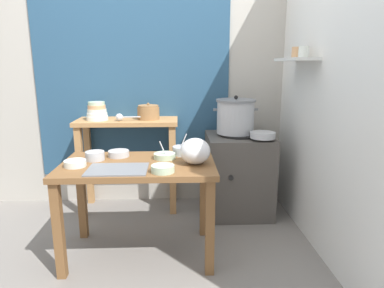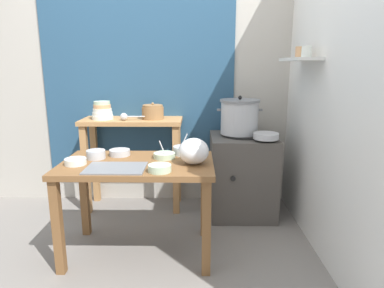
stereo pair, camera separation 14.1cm
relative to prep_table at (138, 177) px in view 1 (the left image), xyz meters
The scene contains 19 objects.
ground_plane 0.61m from the prep_table, 83.78° to the left, with size 9.00×9.00×0.00m, color gray.
wall_back 1.33m from the prep_table, 85.58° to the left, with size 4.40×0.12×2.60m.
wall_right 1.58m from the prep_table, ahead, with size 0.30×3.20×2.60m.
prep_table is the anchor object (origin of this frame).
back_shelf_table 0.89m from the prep_table, 102.46° to the left, with size 0.96×0.40×0.90m.
stove_block 1.16m from the prep_table, 40.14° to the left, with size 0.60×0.61×0.78m.
steamer_pot 1.17m from the prep_table, 42.24° to the left, with size 0.42×0.37×0.35m.
clay_pot 0.93m from the prep_table, 89.08° to the left, with size 0.21×0.21×0.16m.
bowl_stack_enamel 1.03m from the prep_table, 118.94° to the left, with size 0.20×0.20×0.17m.
ladle 0.87m from the prep_table, 106.94° to the left, with size 0.28×0.07×0.07m.
serving_tray 0.24m from the prep_table, 123.86° to the right, with size 0.40×0.28×0.01m, color slate.
plastic_bag 0.46m from the prep_table, ahead, with size 0.21×0.22×0.19m, color white.
wide_pan 1.18m from the prep_table, 26.94° to the left, with size 0.22×0.22×0.05m, color #B7BABF.
prep_bowl_0 0.42m from the prep_table, 32.96° to the left, with size 0.17×0.17×0.16m.
prep_bowl_1 0.28m from the prep_table, 132.13° to the left, with size 0.16×0.16×0.05m.
prep_bowl_2 0.36m from the prep_table, 164.76° to the left, with size 0.14×0.14×0.06m.
prep_bowl_3 0.26m from the prep_table, 29.32° to the left, with size 0.16×0.16×0.14m.
prep_bowl_4 0.33m from the prep_table, 49.89° to the right, with size 0.15×0.15×0.05m.
prep_bowl_5 0.45m from the prep_table, behind, with size 0.15×0.15×0.04m.
Camera 1 is at (0.29, -2.39, 1.41)m, focal length 31.75 mm.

